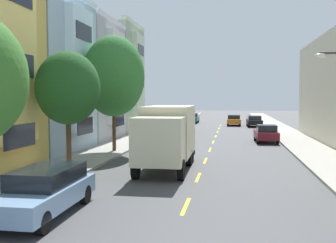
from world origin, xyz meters
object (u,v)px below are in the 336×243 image
street_tree_third (114,76)px  delivery_box_truck (167,133)px  parked_hatchback_burgundy (266,133)px  parked_sedan_black (254,121)px  parked_sedan_teal (192,118)px  parked_wagon_sky (44,190)px  moving_orange_sedan (234,120)px  street_tree_second (68,88)px  parked_wagon_charcoal (181,123)px

street_tree_third → delivery_box_truck: size_ratio=1.10×
delivery_box_truck → parked_hatchback_burgundy: 14.77m
parked_hatchback_burgundy → parked_sedan_black: parked_hatchback_burgundy is taller
parked_sedan_teal → parked_wagon_sky: (-0.05, -46.60, 0.05)m
delivery_box_truck → moving_orange_sedan: bearing=83.8°
street_tree_third → parked_hatchback_burgundy: street_tree_third is taller
street_tree_second → delivery_box_truck: 5.57m
delivery_box_truck → parked_sedan_teal: delivery_box_truck is taller
parked_hatchback_burgundy → parked_sedan_teal: size_ratio=0.90×
parked_wagon_sky → parked_sedan_black: (8.73, 40.23, -0.05)m
street_tree_third → parked_wagon_sky: bearing=-81.8°
moving_orange_sedan → parked_wagon_charcoal: bearing=-125.2°
parked_wagon_sky → parked_wagon_charcoal: 33.46m
street_tree_third → parked_wagon_charcoal: size_ratio=1.65×
parked_sedan_teal → parked_sedan_black: 10.77m
parked_wagon_charcoal → parked_sedan_teal: bearing=89.9°
street_tree_second → parked_sedan_teal: street_tree_second is taller
parked_wagon_charcoal → street_tree_second: bearing=-94.4°
parked_hatchback_burgundy → parked_sedan_black: bearing=90.0°
parked_wagon_sky → parked_sedan_black: parked_wagon_sky is taller
delivery_box_truck → parked_wagon_sky: delivery_box_truck is taller
parked_hatchback_burgundy → parked_wagon_sky: size_ratio=0.86×
street_tree_third → parked_sedan_teal: bearing=86.3°
parked_wagon_charcoal → parked_sedan_black: size_ratio=1.04×
parked_hatchback_burgundy → parked_sedan_teal: 25.96m
street_tree_second → street_tree_third: (0.00, 7.55, 0.99)m
parked_sedan_teal → moving_orange_sedan: 7.54m
parked_hatchback_burgundy → parked_wagon_charcoal: same height
street_tree_third → parked_hatchback_burgundy: size_ratio=1.93×
street_tree_second → parked_hatchback_burgundy: 19.17m
parked_wagon_sky → parked_sedan_black: 41.17m
street_tree_third → parked_wagon_sky: (2.06, -14.22, -4.41)m
parked_hatchback_burgundy → moving_orange_sedan: size_ratio=0.90×
parked_wagon_charcoal → parked_hatchback_burgundy: bearing=-52.4°
moving_orange_sedan → parked_wagon_sky: bearing=-98.3°
parked_sedan_teal → moving_orange_sedan: bearing=-36.1°
moving_orange_sedan → street_tree_third: bearing=-106.4°
street_tree_second → moving_orange_sedan: (8.20, 35.48, -3.47)m
moving_orange_sedan → street_tree_second: bearing=-103.0°
street_tree_second → parked_sedan_black: bearing=72.2°
parked_wagon_charcoal → moving_orange_sedan: (6.13, 8.70, -0.05)m
parked_sedan_teal → parked_wagon_charcoal: size_ratio=0.95×
street_tree_third → parked_wagon_charcoal: street_tree_third is taller
delivery_box_truck → parked_wagon_sky: size_ratio=1.51×
parked_sedan_teal → street_tree_third: bearing=-93.7°
street_tree_second → street_tree_third: 7.62m
delivery_box_truck → moving_orange_sedan: (3.60, 33.38, -1.13)m
street_tree_second → parked_sedan_black: street_tree_second is taller
parked_sedan_teal → parked_wagon_sky: size_ratio=0.96×
street_tree_third → parked_sedan_teal: 32.75m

